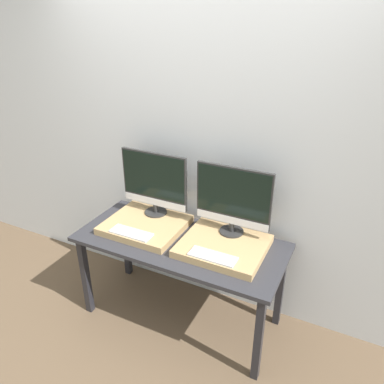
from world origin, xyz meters
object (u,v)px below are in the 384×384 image
at_px(monitor_right, 233,199).
at_px(keyboard_right, 213,256).
at_px(monitor_left, 154,182).
at_px(keyboard_left, 131,233).

bearing_deg(monitor_right, keyboard_right, -90.00).
bearing_deg(monitor_left, monitor_right, 0.00).
bearing_deg(keyboard_left, monitor_left, 90.00).
relative_size(monitor_left, keyboard_left, 1.72).
height_order(keyboard_left, monitor_right, monitor_right).
bearing_deg(keyboard_right, monitor_right, 90.00).
xyz_separation_m(monitor_left, monitor_right, (0.64, 0.00, 0.00)).
xyz_separation_m(keyboard_left, keyboard_right, (0.64, 0.00, 0.00)).
relative_size(monitor_right, keyboard_right, 1.72).
bearing_deg(keyboard_right, monitor_left, 151.99).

